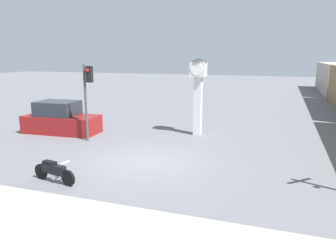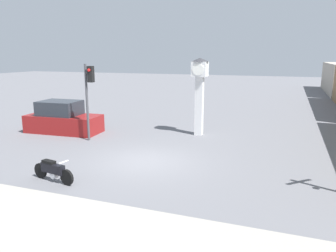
{
  "view_description": "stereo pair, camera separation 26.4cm",
  "coord_description": "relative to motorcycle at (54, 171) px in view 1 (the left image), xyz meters",
  "views": [
    {
      "loc": [
        5.14,
        -11.98,
        4.34
      ],
      "look_at": [
        0.61,
        1.06,
        1.34
      ],
      "focal_mm": 35.0,
      "sensor_mm": 36.0,
      "label": 1
    },
    {
      "loc": [
        5.39,
        -11.89,
        4.34
      ],
      "look_at": [
        0.61,
        1.06,
        1.34
      ],
      "focal_mm": 35.0,
      "sensor_mm": 36.0,
      "label": 2
    }
  ],
  "objects": [
    {
      "name": "parked_car",
      "position": [
        -4.46,
        6.35,
        0.35
      ],
      "size": [
        4.3,
        2.05,
        1.8
      ],
      "rotation": [
        0.0,
        0.0,
        0.06
      ],
      "color": "maroon",
      "rests_on": "ground_plane"
    },
    {
      "name": "traffic_light",
      "position": [
        -1.9,
        5.29,
        2.3
      ],
      "size": [
        0.5,
        0.35,
        3.91
      ],
      "color": "#47474C",
      "rests_on": "ground_plane"
    },
    {
      "name": "motorcycle",
      "position": [
        0.0,
        0.0,
        0.0
      ],
      "size": [
        1.87,
        0.51,
        0.83
      ],
      "rotation": [
        0.0,
        0.0,
        -0.18
      ],
      "color": "black",
      "rests_on": "ground_plane"
    },
    {
      "name": "ground_plane",
      "position": [
        2.12,
        3.14,
        -0.4
      ],
      "size": [
        120.0,
        120.0,
        0.0
      ],
      "primitive_type": "plane",
      "color": "slate"
    },
    {
      "name": "clock_tower",
      "position": [
        2.99,
        8.44,
        2.37
      ],
      "size": [
        0.94,
        0.94,
        4.19
      ],
      "color": "white",
      "rests_on": "ground_plane"
    }
  ]
}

